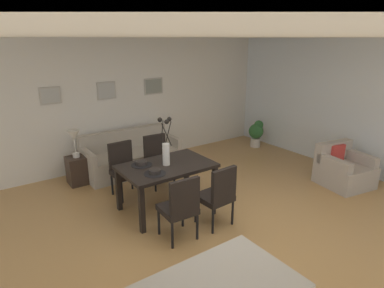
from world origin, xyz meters
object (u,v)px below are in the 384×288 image
potted_plant (256,132)px  framed_picture_center (107,90)px  centerpiece_vase (166,147)px  sofa (131,157)px  dining_chair_near_right (124,167)px  bowl_near_right (142,163)px  bowl_near_left (155,171)px  table_lamp (74,138)px  dining_chair_near_left (180,205)px  dining_table (167,170)px  armchair (343,170)px  framed_picture_right (154,86)px  dining_chair_far_left (218,193)px  side_table (78,170)px  dining_chair_far_right (158,158)px  framed_picture_left (50,96)px

potted_plant → framed_picture_center: bearing=166.0°
centerpiece_vase → sofa: 1.93m
dining_chair_near_right → bowl_near_right: size_ratio=5.41×
bowl_near_left → table_lamp: 2.04m
dining_chair_near_left → table_lamp: (-0.56, 2.61, 0.38)m
dining_table → table_lamp: bearing=116.0°
armchair → potted_plant: (0.31, 2.50, 0.09)m
bowl_near_left → framed_picture_right: framed_picture_right is taller
dining_table → framed_picture_right: size_ratio=3.18×
potted_plant → dining_chair_near_right: bearing=-171.6°
dining_chair_far_left → sofa: dining_chair_far_left is taller
armchair → side_table: bearing=144.3°
dining_chair_near_left → bowl_near_right: (-0.01, 1.05, 0.27)m
framed_picture_center → framed_picture_right: framed_picture_right is taller
dining_chair_near_left → dining_chair_far_left: (0.62, -0.01, 0.00)m
dining_chair_far_right → framed_picture_right: bearing=62.3°
armchair → framed_picture_left: size_ratio=2.53×
framed_picture_center → dining_chair_near_left: bearing=-95.6°
side_table → framed_picture_left: framed_picture_left is taller
centerpiece_vase → bowl_near_right: bearing=147.2°
centerpiece_vase → table_lamp: bearing=116.1°
dining_chair_far_left → sofa: (-0.11, 2.63, -0.23)m
bowl_near_right → framed_picture_center: bearing=81.3°
framed_picture_right → potted_plant: framed_picture_right is taller
bowl_near_left → framed_picture_right: bearing=60.8°
sofa → framed_picture_right: framed_picture_right is taller
dining_chair_near_right → side_table: dining_chair_near_right is taller
sofa → framed_picture_center: size_ratio=4.96×
framed_picture_center → centerpiece_vase: bearing=-90.0°
bowl_near_left → sofa: bowl_near_left is taller
centerpiece_vase → potted_plant: size_ratio=1.10×
dining_chair_near_left → dining_chair_far_left: bearing=-1.3°
centerpiece_vase → bowl_near_left: size_ratio=4.32×
dining_chair_near_right → centerpiece_vase: 1.04m
dining_chair_far_right → table_lamp: (-1.21, 0.87, 0.38)m
dining_chair_near_right → framed_picture_center: size_ratio=2.43×
table_lamp → framed_picture_right: bearing=14.5°
dining_chair_near_left → dining_chair_far_right: size_ratio=1.00×
bowl_near_left → side_table: bearing=105.5°
sofa → potted_plant: 3.23m
dining_chair_near_left → armchair: 3.43m
bowl_near_right → framed_picture_center: (0.32, 2.05, 0.82)m
dining_table → dining_chair_near_left: size_ratio=1.52×
dining_chair_near_left → centerpiece_vase: size_ratio=1.25×
bowl_near_left → armchair: size_ratio=0.18×
dining_chair_far_right → dining_chair_near_left: bearing=-110.4°
dining_table → armchair: 3.32m
framed_picture_center → potted_plant: 3.74m
dining_chair_far_right → potted_plant: 3.12m
dining_table → framed_picture_center: (0.00, 2.26, 0.95)m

